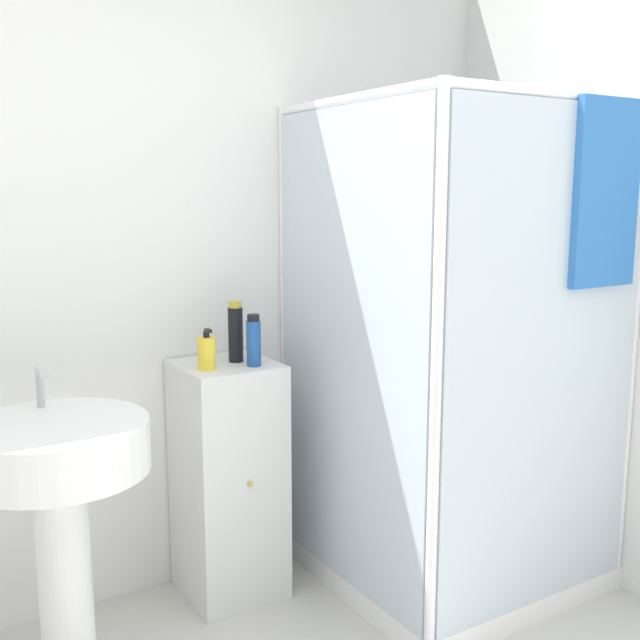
% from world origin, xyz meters
% --- Properties ---
extents(wall_back, '(6.40, 0.06, 2.50)m').
position_xyz_m(wall_back, '(0.00, 1.70, 1.25)').
color(wall_back, white).
rests_on(wall_back, ground_plane).
extents(shower_enclosure, '(0.98, 1.01, 1.86)m').
position_xyz_m(shower_enclosure, '(1.13, 1.10, 0.46)').
color(shower_enclosure, white).
rests_on(shower_enclosure, ground_plane).
extents(vanity_cabinet, '(0.35, 0.38, 0.91)m').
position_xyz_m(vanity_cabinet, '(0.36, 1.49, 0.45)').
color(vanity_cabinet, silver).
rests_on(vanity_cabinet, ground_plane).
extents(sink, '(0.53, 0.53, 1.01)m').
position_xyz_m(sink, '(-0.32, 1.17, 0.67)').
color(sink, white).
rests_on(sink, ground_plane).
extents(soap_dispenser, '(0.06, 0.07, 0.15)m').
position_xyz_m(soap_dispenser, '(0.26, 1.43, 0.97)').
color(soap_dispenser, yellow).
rests_on(soap_dispenser, vanity_cabinet).
extents(shampoo_bottle_tall_black, '(0.05, 0.05, 0.23)m').
position_xyz_m(shampoo_bottle_tall_black, '(0.41, 1.49, 1.02)').
color(shampoo_bottle_tall_black, black).
rests_on(shampoo_bottle_tall_black, vanity_cabinet).
extents(shampoo_bottle_blue, '(0.05, 0.05, 0.19)m').
position_xyz_m(shampoo_bottle_blue, '(0.43, 1.39, 1.00)').
color(shampoo_bottle_blue, '#1E4C93').
rests_on(shampoo_bottle_blue, vanity_cabinet).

